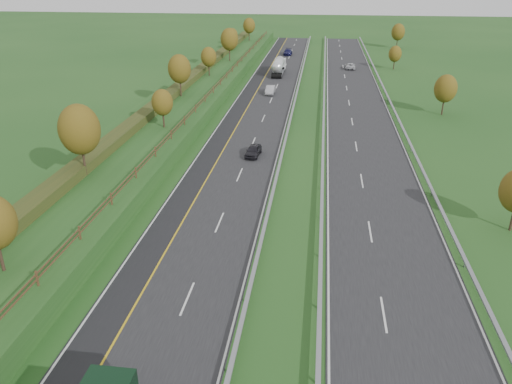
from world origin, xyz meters
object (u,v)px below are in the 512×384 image
Objects in this scene: car_dark_near at (253,151)px; car_oncoming at (350,66)px; car_silver_mid at (270,90)px; road_tanker at (279,66)px; car_small_far at (288,52)px.

car_dark_near reaches higher than car_oncoming.
car_oncoming is (14.77, 62.67, -0.01)m from car_dark_near.
car_silver_mid is 0.94× the size of car_oncoming.
road_tanker is 19.61m from car_silver_mid.
car_dark_near is 0.87× the size of car_silver_mid.
road_tanker is 18.43m from car_oncoming.
car_silver_mid is (0.16, -19.58, -1.06)m from road_tanker.
car_oncoming is (16.32, 8.48, -1.14)m from road_tanker.
car_small_far reaches higher than car_dark_near.
road_tanker reaches higher than car_small_far.
car_dark_near is at bearing 77.03° from car_oncoming.
road_tanker is 2.43× the size of car_silver_mid.
road_tanker reaches higher than car_silver_mid.
car_dark_near is 0.76× the size of car_small_far.
car_silver_mid is at bearing -89.52° from road_tanker.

